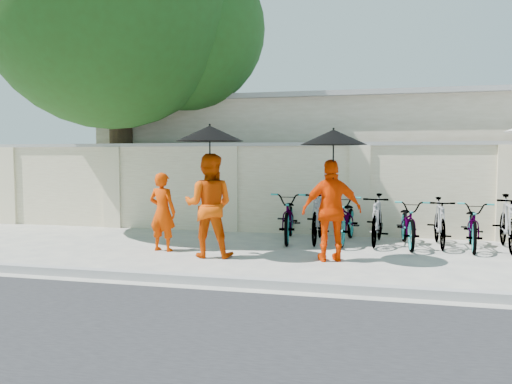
# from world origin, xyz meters

# --- Properties ---
(ground) EXTENTS (80.00, 80.00, 0.00)m
(ground) POSITION_xyz_m (0.00, 0.00, 0.00)
(ground) COLOR beige
(kerb) EXTENTS (40.00, 0.16, 0.12)m
(kerb) POSITION_xyz_m (0.00, -1.70, 0.06)
(kerb) COLOR #949494
(kerb) RESTS_ON ground
(compound_wall) EXTENTS (20.00, 0.30, 2.00)m
(compound_wall) POSITION_xyz_m (1.00, 3.20, 1.00)
(compound_wall) COLOR beige
(compound_wall) RESTS_ON ground
(building_behind) EXTENTS (14.00, 6.00, 3.20)m
(building_behind) POSITION_xyz_m (2.00, 7.00, 1.60)
(building_behind) COLOR beige
(building_behind) RESTS_ON ground
(shade_tree) EXTENTS (6.70, 6.20, 8.20)m
(shade_tree) POSITION_xyz_m (-3.66, 2.97, 5.10)
(shade_tree) COLOR brown
(shade_tree) RESTS_ON ground
(monk_left) EXTENTS (0.58, 0.42, 1.46)m
(monk_left) POSITION_xyz_m (-1.51, 0.45, 0.73)
(monk_left) COLOR #D53500
(monk_left) RESTS_ON ground
(monk_center) EXTENTS (0.94, 0.77, 1.81)m
(monk_center) POSITION_xyz_m (-0.49, 0.13, 0.90)
(monk_center) COLOR #DA4403
(monk_center) RESTS_ON ground
(parasol_center) EXTENTS (1.16, 1.16, 1.26)m
(parasol_center) POSITION_xyz_m (-0.44, 0.05, 2.15)
(parasol_center) COLOR black
(parasol_center) RESTS_ON ground
(monk_right) EXTENTS (1.08, 0.70, 1.71)m
(monk_right) POSITION_xyz_m (1.63, 0.25, 0.85)
(monk_right) COLOR #F13A00
(monk_right) RESTS_ON ground
(parasol_right) EXTENTS (1.09, 1.09, 1.23)m
(parasol_right) POSITION_xyz_m (1.65, 0.17, 2.07)
(parasol_right) COLOR black
(parasol_right) RESTS_ON ground
(bike_0) EXTENTS (0.90, 2.03, 1.03)m
(bike_0) POSITION_xyz_m (0.60, 2.10, 0.52)
(bike_0) COLOR #A1A2A8
(bike_0) RESTS_ON ground
(bike_1) EXTENTS (0.52, 1.81, 1.08)m
(bike_1) POSITION_xyz_m (1.20, 2.03, 0.54)
(bike_1) COLOR #A1A2A8
(bike_1) RESTS_ON ground
(bike_2) EXTENTS (0.82, 1.95, 1.00)m
(bike_2) POSITION_xyz_m (1.79, 2.11, 0.50)
(bike_2) COLOR #A1A2A8
(bike_2) RESTS_ON ground
(bike_3) EXTENTS (0.65, 1.72, 1.01)m
(bike_3) POSITION_xyz_m (2.38, 2.07, 0.51)
(bike_3) COLOR #A1A2A8
(bike_3) RESTS_ON ground
(bike_4) EXTENTS (0.72, 1.81, 0.93)m
(bike_4) POSITION_xyz_m (2.98, 1.95, 0.47)
(bike_4) COLOR #A1A2A8
(bike_4) RESTS_ON ground
(bike_5) EXTENTS (0.46, 1.60, 0.96)m
(bike_5) POSITION_xyz_m (3.57, 2.09, 0.48)
(bike_5) COLOR #A1A2A8
(bike_5) RESTS_ON ground
(bike_6) EXTENTS (0.82, 1.83, 0.93)m
(bike_6) POSITION_xyz_m (4.16, 1.98, 0.46)
(bike_6) COLOR #A1A2A8
(bike_6) RESTS_ON ground
(bike_7) EXTENTS (0.64, 1.78, 1.05)m
(bike_7) POSITION_xyz_m (4.75, 1.97, 0.52)
(bike_7) COLOR #A1A2A8
(bike_7) RESTS_ON ground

